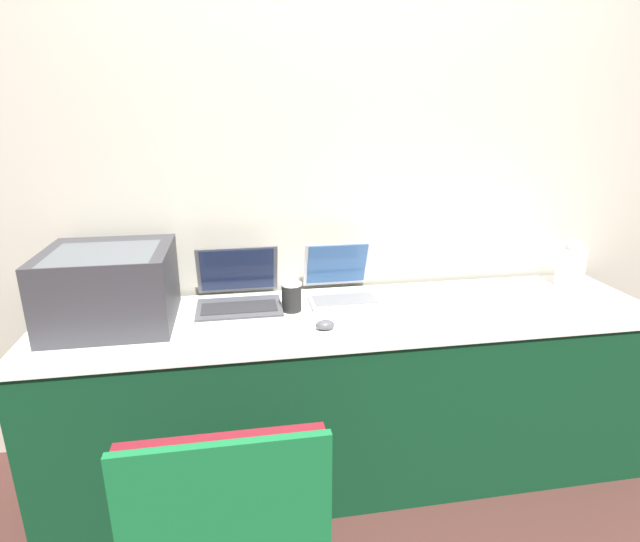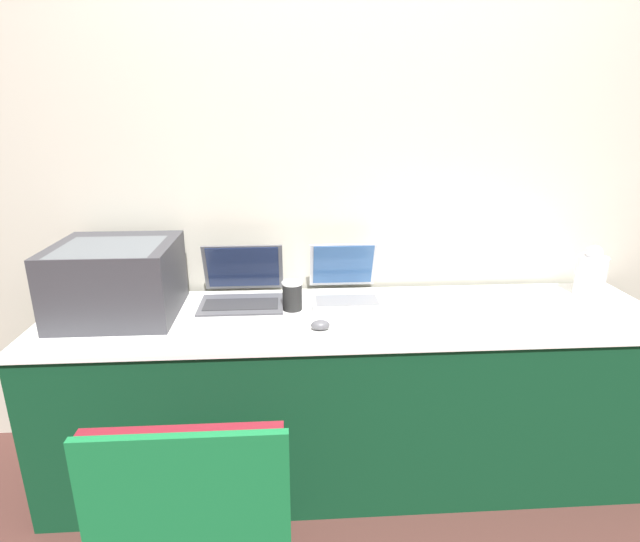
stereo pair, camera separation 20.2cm
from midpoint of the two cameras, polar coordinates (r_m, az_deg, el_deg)
ground_plane at (r=2.23m, az=7.56°, el=-26.25°), size 14.00×14.00×0.00m
wall_back at (r=2.30m, az=5.60°, el=11.53°), size 8.00×0.05×2.60m
table at (r=2.24m, az=6.43°, el=-13.84°), size 2.55×0.64×0.75m
printer at (r=2.12m, az=-19.75°, el=-0.71°), size 0.47×0.44×0.30m
laptop_left at (r=2.17m, az=-6.28°, el=-2.33°), size 0.35×0.32×0.24m
laptop_right at (r=2.21m, az=5.51°, el=-1.94°), size 0.30×0.33×0.24m
external_keyboard at (r=1.93m, az=-5.53°, el=-6.35°), size 0.41×0.15×0.02m
coffee_cup at (r=2.08m, az=-0.42°, el=-2.89°), size 0.09×0.09×0.12m
mouse at (r=1.91m, az=3.08°, el=-6.25°), size 0.07×0.05×0.04m
metal_pitcher at (r=2.60m, az=30.56°, el=-0.26°), size 0.13×0.13×0.23m
chair at (r=1.50m, az=-9.74°, el=-25.00°), size 0.50×0.47×0.84m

